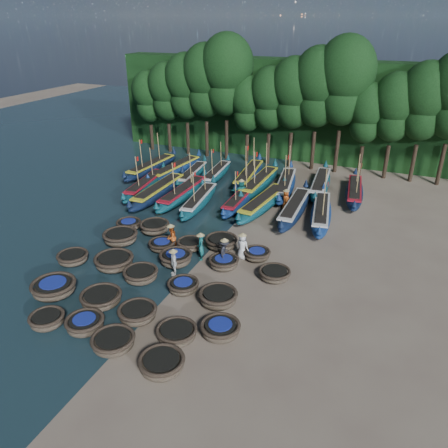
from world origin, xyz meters
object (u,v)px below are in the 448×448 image
at_px(long_boat_1, 146,185).
at_px(long_boat_4, 199,200).
at_px(coracle_20, 129,224).
at_px(long_boat_7, 294,208).
at_px(coracle_1, 47,320).
at_px(long_boat_6, 263,203).
at_px(coracle_24, 257,254).
at_px(long_boat_16, 320,184).
at_px(fisherman_4, 174,262).
at_px(long_boat_9, 151,167).
at_px(coracle_3, 113,342).
at_px(long_boat_11, 192,174).
at_px(fisherman_5, 241,190).
at_px(long_boat_15, 285,185).
at_px(coracle_17, 176,258).
at_px(coracle_19, 275,274).
at_px(coracle_21, 155,227).
at_px(coracle_4, 162,364).
at_px(long_boat_2, 159,191).
at_px(coracle_5, 54,288).
at_px(coracle_15, 120,237).
at_px(coracle_16, 162,245).
at_px(coracle_23, 221,242).
at_px(coracle_9, 220,329).
at_px(fisherman_1, 201,246).
at_px(coracle_11, 114,261).
at_px(fisherman_2, 171,237).
at_px(coracle_14, 218,297).
at_px(coracle_18, 224,262).
at_px(long_boat_8, 321,213).
at_px(coracle_10, 73,258).
at_px(fisherman_3, 224,251).
at_px(coracle_12, 141,274).
at_px(coracle_8, 177,333).
at_px(coracle_13, 183,286).
at_px(long_boat_10, 176,169).
at_px(long_boat_3, 183,193).
at_px(coracle_7, 138,313).
at_px(long_boat_5, 240,199).
at_px(long_boat_12, 216,174).
at_px(long_boat_17, 354,192).
at_px(coracle_2, 85,324).
at_px(fisherman_0, 242,246).
at_px(fisherman_6, 286,199).

xyz_separation_m(long_boat_1, long_boat_4, (5.78, -1.25, -0.03)).
xyz_separation_m(coracle_20, long_boat_7, (10.32, 6.96, 0.21)).
xyz_separation_m(coracle_1, long_boat_6, (5.30, 17.79, 0.20)).
height_order(coracle_24, long_boat_16, long_boat_16).
xyz_separation_m(long_boat_1, long_boat_6, (10.72, 0.10, 0.03)).
distance_m(coracle_20, fisherman_4, 7.23).
distance_m(long_boat_9, fisherman_4, 18.94).
distance_m(coracle_3, long_boat_6, 17.91).
bearing_deg(long_boat_11, fisherman_5, -33.49).
bearing_deg(long_boat_4, coracle_24, -48.28).
distance_m(long_boat_15, fisherman_4, 15.83).
distance_m(coracle_17, coracle_19, 6.12).
height_order(coracle_1, coracle_21, coracle_21).
xyz_separation_m(coracle_4, long_boat_2, (-10.30, 17.21, 0.19)).
xyz_separation_m(coracle_5, coracle_15, (-0.16, 6.44, 0.01)).
height_order(coracle_16, long_boat_4, long_boat_4).
bearing_deg(coracle_23, coracle_9, -67.12).
relative_size(long_boat_15, fisherman_1, 4.50).
xyz_separation_m(coracle_16, coracle_24, (6.10, 1.25, -0.00)).
distance_m(coracle_11, coracle_23, 6.98).
distance_m(long_boat_6, fisherman_2, 9.16).
bearing_deg(coracle_14, coracle_21, 141.22).
height_order(coracle_18, long_boat_11, long_boat_11).
bearing_deg(fisherman_5, long_boat_2, -27.15).
bearing_deg(coracle_20, coracle_15, -70.17).
height_order(coracle_23, long_boat_8, long_boat_8).
xyz_separation_m(coracle_1, coracle_16, (1.27, 8.97, -0.02)).
relative_size(coracle_10, fisherman_3, 1.23).
bearing_deg(coracle_11, fisherman_4, 12.07).
xyz_separation_m(coracle_12, fisherman_1, (2.12, 3.60, 0.55)).
relative_size(coracle_8, coracle_13, 0.97).
bearing_deg(coracle_3, coracle_18, 77.58).
xyz_separation_m(long_boat_9, long_boat_10, (2.51, 0.30, 0.01)).
distance_m(coracle_13, long_boat_3, 13.45).
height_order(long_boat_1, long_boat_15, long_boat_15).
bearing_deg(coracle_7, coracle_12, 120.18).
bearing_deg(fisherman_1, coracle_24, 76.94).
height_order(long_boat_5, fisherman_4, long_boat_5).
bearing_deg(coracle_12, coracle_1, -110.75).
height_order(coracle_12, coracle_16, coracle_12).
height_order(long_boat_8, long_boat_12, long_boat_8).
relative_size(coracle_12, long_boat_6, 0.27).
height_order(long_boat_7, long_boat_17, long_boat_17).
bearing_deg(coracle_17, coracle_2, -98.24).
bearing_deg(fisherman_1, long_boat_4, 171.13).
bearing_deg(fisherman_0, long_boat_8, -103.18).
height_order(long_boat_1, fisherman_6, long_boat_1).
distance_m(long_boat_3, fisherman_2, 8.48).
height_order(coracle_11, coracle_21, coracle_11).
distance_m(long_boat_11, fisherman_0, 15.35).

